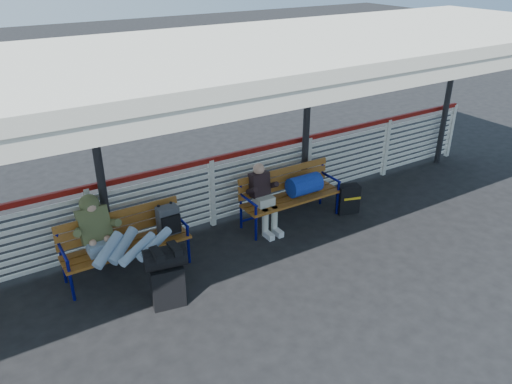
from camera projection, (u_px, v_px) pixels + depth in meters
ground at (275, 281)px, 7.11m from camera, size 60.00×60.00×0.00m
fence at (212, 190)px, 8.27m from camera, size 12.08×0.08×1.24m
canopy at (242, 54)px, 6.44m from camera, size 12.60×3.60×3.16m
luggage_stack at (166, 274)px, 6.44m from camera, size 0.58×0.39×0.89m
bench_left at (136, 233)px, 7.17m from camera, size 1.80×0.56×0.92m
bench_right at (296, 188)px, 8.50m from camera, size 1.80×0.56×0.92m
traveler_man at (121, 241)px, 6.69m from camera, size 0.93×1.64×0.77m
companion_person at (263, 197)px, 8.18m from camera, size 0.32×0.66×1.15m
suitcase_side at (348, 199)px, 8.86m from camera, size 0.42×0.33×0.52m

